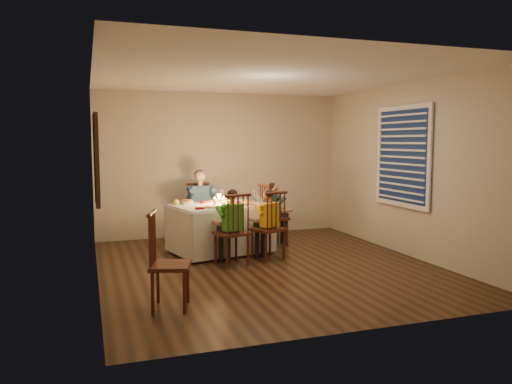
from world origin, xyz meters
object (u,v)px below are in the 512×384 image
object	(u,v)px
dining_table	(220,218)
chair_adult	(201,243)
serving_bowl	(187,202)
chair_near_left	(232,265)
adult	(201,243)
chair_near_right	(268,259)
child_green	(232,265)
chair_extra	(171,308)
child_yellow	(268,259)
chair_end	(274,245)
child_teal	(274,245)

from	to	relation	value
dining_table	chair_adult	distance (m)	0.97
chair_adult	serving_bowl	bearing A→B (deg)	-124.31
chair_near_left	adult	size ratio (longest dim) A/B	0.82
chair_near_right	serving_bowl	xyz separation A→B (m)	(-1.01, 0.93, 0.78)
child_green	chair_extra	bearing A→B (deg)	39.90
child_green	child_yellow	bearing A→B (deg)	178.03
chair_near_left	chair_end	size ratio (longest dim) A/B	1.00
child_yellow	child_teal	bearing A→B (deg)	-134.82
adult	child_teal	bearing A→B (deg)	-28.86
dining_table	adult	distance (m)	0.97
chair_adult	chair_near_right	bearing A→B (deg)	-69.27
chair_near_right	child_yellow	size ratio (longest dim) A/B	0.98
chair_adult	chair_end	bearing A→B (deg)	-28.86
child_green	dining_table	bearing A→B (deg)	-108.64
chair_near_right	adult	world-z (taller)	adult
dining_table	child_green	world-z (taller)	dining_table
child_green	chair_near_left	bearing A→B (deg)	180.00
chair_near_left	child_yellow	distance (m)	0.61
child_green	child_teal	distance (m)	1.52
chair_near_left	child_teal	bearing A→B (deg)	-148.48
serving_bowl	chair_adult	bearing A→B (deg)	58.93
chair_near_left	child_teal	xyz separation A→B (m)	(1.05, 1.09, 0.00)
chair_end	child_yellow	xyz separation A→B (m)	(-0.46, -0.96, 0.00)
chair_extra	adult	size ratio (longest dim) A/B	0.82
chair_end	child_green	distance (m)	1.52
chair_extra	adult	bearing A→B (deg)	-1.29
chair_near_right	chair_end	world-z (taller)	same
chair_extra	child_green	xyz separation A→B (m)	(1.10, 1.55, 0.00)
chair_end	adult	distance (m)	1.25
adult	child_teal	xyz separation A→B (m)	(1.13, -0.54, 0.00)
chair_near_left	chair_near_right	bearing A→B (deg)	178.03
child_teal	dining_table	bearing A→B (deg)	97.87
chair_end	chair_extra	world-z (taller)	same
chair_end	child_teal	world-z (taller)	child_teal
chair_near_left	child_teal	size ratio (longest dim) A/B	0.98
chair_extra	serving_bowl	distance (m)	2.81
adult	serving_bowl	distance (m)	1.02
chair_near_left	chair_extra	world-z (taller)	same
chair_adult	chair_near_left	bearing A→B (deg)	-90.54
child_green	child_teal	bearing A→B (deg)	-148.48
chair_near_left	chair_near_right	xyz separation A→B (m)	(0.59, 0.13, 0.00)
chair_end	child_teal	size ratio (longest dim) A/B	0.98
child_green	serving_bowl	size ratio (longest dim) A/B	5.01
chair_extra	chair_adult	bearing A→B (deg)	-1.29
child_teal	serving_bowl	distance (m)	1.66
chair_near_right	child_teal	size ratio (longest dim) A/B	0.98
child_teal	chair_near_right	bearing A→B (deg)	147.72
chair_adult	chair_end	xyz separation A→B (m)	(1.13, -0.54, 0.00)
dining_table	chair_near_right	xyz separation A→B (m)	(0.53, -0.70, -0.53)
chair_near_right	chair_extra	size ratio (longest dim) A/B	1.00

